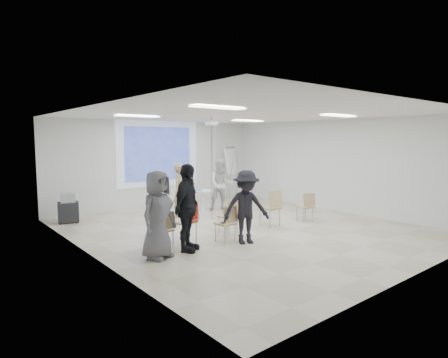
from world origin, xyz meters
TOP-DOWN VIEW (x-y plane):
  - floor at (0.00, 0.00)m, footprint 8.00×9.00m
  - ceiling at (0.00, 0.00)m, footprint 8.00×9.00m
  - wall_back at (0.00, 4.55)m, footprint 8.00×0.10m
  - wall_left at (-4.05, 0.00)m, footprint 0.10×9.00m
  - wall_right at (4.05, 0.00)m, footprint 0.10×9.00m
  - projection_halo at (0.00, 4.49)m, footprint 3.20×0.01m
  - projection_image at (0.00, 4.47)m, footprint 2.60×0.01m
  - pedestal_table at (0.30, 2.28)m, footprint 0.74×0.74m
  - player_left at (-0.51, 2.26)m, footprint 0.80×0.68m
  - player_right at (1.12, 2.34)m, footprint 1.17×1.11m
  - controller_left at (-0.33, 2.51)m, footprint 0.07×0.12m
  - controller_right at (0.94, 2.59)m, footprint 0.10×0.12m
  - chair_far_left at (-2.63, -0.43)m, footprint 0.45×0.47m
  - chair_left_mid at (-2.00, -0.36)m, footprint 0.57×0.60m
  - chair_left_inner at (-1.20, -0.81)m, footprint 0.40×0.43m
  - chair_center at (-0.65, -0.25)m, footprint 0.47×0.49m
  - chair_right_inner at (0.73, -0.37)m, footprint 0.48×0.51m
  - chair_right_far at (1.91, -0.60)m, footprint 0.48×0.50m
  - red_jacket at (-2.02, -0.49)m, footprint 0.45×0.21m
  - laptop at (-1.21, -0.71)m, footprint 0.31×0.23m
  - audience_left at (-2.30, -0.81)m, footprint 1.44×1.32m
  - audience_mid at (-0.94, -1.15)m, footprint 1.38×1.06m
  - audience_outer at (-3.01, -0.85)m, footprint 1.12×0.94m
  - flipchart_easel at (2.76, 3.80)m, footprint 0.84×0.67m
  - av_cart at (-3.42, 3.60)m, footprint 0.65×0.57m
  - ceiling_projector at (0.10, 1.49)m, footprint 0.30×0.25m
  - fluor_panel_nw at (-2.00, 2.00)m, footprint 1.20×0.30m
  - fluor_panel_ne at (2.00, 2.00)m, footprint 1.20×0.30m
  - fluor_panel_sw at (-2.00, -1.50)m, footprint 1.20×0.30m
  - fluor_panel_se at (2.00, -1.50)m, footprint 1.20×0.30m

SIDE VIEW (x-z plane):
  - floor at x=0.00m, z-range -0.10..0.00m
  - av_cart at x=-3.42m, z-range -0.03..0.79m
  - pedestal_table at x=0.30m, z-range 0.04..0.81m
  - laptop at x=-1.21m, z-range 0.44..0.47m
  - chair_far_left at x=-2.63m, z-range 0.08..0.91m
  - chair_right_far at x=1.91m, z-range 0.08..0.92m
  - chair_left_inner at x=-1.20m, z-range 0.08..0.93m
  - chair_center at x=-0.65m, z-range 0.08..0.93m
  - chair_left_mid at x=-2.00m, z-range 0.09..1.07m
  - chair_right_inner at x=0.73m, z-range 0.09..1.09m
  - red_jacket at x=-2.02m, z-range 0.51..0.93m
  - player_left at x=-0.51m, z-range 0.00..1.87m
  - audience_mid at x=-0.94m, z-range 0.00..1.89m
  - player_right at x=1.12m, z-range 0.00..1.91m
  - audience_outer at x=-3.01m, z-range 0.00..1.96m
  - audience_left at x=-2.30m, z-range 0.00..2.13m
  - controller_left at x=-0.33m, z-range 1.21..1.25m
  - controller_right at x=0.94m, z-range 1.27..1.31m
  - wall_back at x=0.00m, z-range 0.00..3.00m
  - wall_left at x=-4.05m, z-range 0.00..3.00m
  - wall_right at x=4.05m, z-range 0.00..3.00m
  - flipchart_easel at x=2.76m, z-range 0.49..2.57m
  - projection_halo at x=0.00m, z-range 0.70..3.00m
  - projection_image at x=0.00m, z-range 0.90..2.80m
  - ceiling_projector at x=0.10m, z-range 1.19..4.19m
  - fluor_panel_nw at x=-2.00m, z-range 2.96..2.98m
  - fluor_panel_ne at x=2.00m, z-range 2.96..2.98m
  - fluor_panel_sw at x=-2.00m, z-range 2.96..2.98m
  - fluor_panel_se at x=2.00m, z-range 2.96..2.98m
  - ceiling at x=0.00m, z-range 3.00..3.10m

